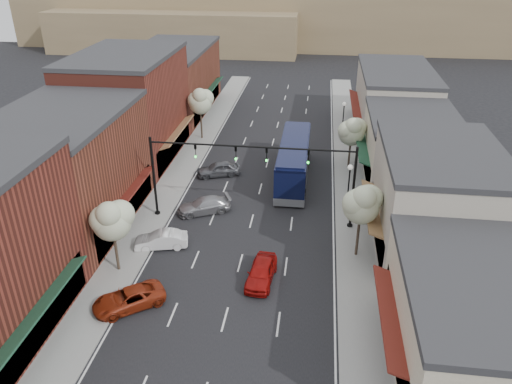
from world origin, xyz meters
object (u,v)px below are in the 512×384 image
(tree_right_near, at_px, (362,203))
(parked_car_b, at_px, (161,240))
(lamp_post_near, at_px, (349,181))
(signal_mast_left, at_px, (182,166))
(tree_left_near, at_px, (112,219))
(parked_car_a, at_px, (129,299))
(lamp_post_far, at_px, (343,114))
(parked_car_d, at_px, (218,169))
(coach_bus, at_px, (294,160))
(signal_mast_right, at_px, (323,174))
(red_hatchback, at_px, (261,272))
(parked_car_c, at_px, (204,205))
(tree_right_far, at_px, (352,131))
(tree_left_far, at_px, (200,101))

(tree_right_near, distance_m, parked_car_b, 15.05)
(lamp_post_near, bearing_deg, signal_mast_left, -169.44)
(tree_left_near, xyz_separation_m, parked_car_a, (2.05, -3.56, -3.59))
(lamp_post_far, bearing_deg, parked_car_d, -136.41)
(coach_bus, bearing_deg, signal_mast_right, -72.40)
(signal_mast_right, relative_size, lamp_post_far, 1.85)
(lamp_post_far, bearing_deg, red_hatchback, -102.24)
(signal_mast_right, relative_size, coach_bus, 0.67)
(lamp_post_far, xyz_separation_m, parked_car_c, (-12.00, -19.03, -2.35))
(tree_right_far, relative_size, tree_left_far, 0.89)
(red_hatchback, height_order, parked_car_b, red_hatchback)
(tree_left_near, height_order, parked_car_b, tree_left_near)
(tree_right_near, distance_m, parked_car_a, 16.83)
(signal_mast_left, distance_m, parked_car_b, 6.20)
(tree_right_near, height_order, tree_left_far, tree_left_far)
(parked_car_a, bearing_deg, tree_left_far, 147.25)
(lamp_post_far, distance_m, parked_car_c, 22.62)
(red_hatchback, bearing_deg, signal_mast_right, 68.72)
(coach_bus, relative_size, parked_car_d, 2.95)
(parked_car_c, bearing_deg, tree_right_far, 105.66)
(tree_right_near, xyz_separation_m, parked_car_a, (-14.55, -7.56, -3.82))
(lamp_post_far, distance_m, parked_car_d, 17.04)
(tree_right_near, bearing_deg, lamp_post_far, 91.30)
(tree_right_far, distance_m, parked_car_d, 13.67)
(signal_mast_left, height_order, lamp_post_near, signal_mast_left)
(tree_left_near, bearing_deg, parked_car_d, 76.88)
(tree_left_near, xyz_separation_m, tree_left_far, (-0.00, 26.00, 0.38))
(tree_right_far, height_order, parked_car_c, tree_right_far)
(parked_car_c, bearing_deg, parked_car_a, -34.56)
(tree_right_far, relative_size, red_hatchback, 1.28)
(tree_left_near, xyz_separation_m, coach_bus, (11.14, 16.70, -2.26))
(signal_mast_right, distance_m, lamp_post_near, 3.69)
(coach_bus, distance_m, parked_car_a, 22.24)
(tree_left_far, distance_m, parked_car_c, 17.90)
(parked_car_b, height_order, parked_car_d, parked_car_d)
(signal_mast_right, height_order, lamp_post_near, signal_mast_right)
(tree_right_near, distance_m, lamp_post_near, 6.74)
(tree_left_far, xyz_separation_m, lamp_post_near, (16.05, -15.44, -1.60))
(tree_right_near, bearing_deg, signal_mast_left, 163.81)
(tree_left_far, bearing_deg, lamp_post_far, 7.30)
(red_hatchback, relative_size, parked_car_a, 0.94)
(coach_bus, bearing_deg, tree_left_near, -123.66)
(red_hatchback, height_order, parked_car_d, red_hatchback)
(tree_right_near, relative_size, lamp_post_far, 1.34)
(parked_car_d, bearing_deg, tree_left_far, -178.99)
(tree_left_near, xyz_separation_m, parked_car_c, (4.05, 9.02, -3.56))
(signal_mast_right, xyz_separation_m, tree_right_near, (2.73, -4.05, -0.17))
(signal_mast_right, height_order, signal_mast_left, same)
(signal_mast_right, height_order, coach_bus, signal_mast_right)
(parked_car_a, height_order, parked_car_c, parked_car_c)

